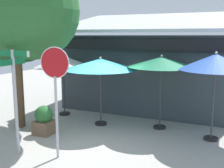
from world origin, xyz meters
TOP-DOWN VIEW (x-y plane):
  - ground_plane at (0.00, 0.00)m, footprint 28.00×28.00m
  - cafe_building at (0.51, 4.87)m, footprint 7.61×4.74m
  - street_sign_post at (-1.39, -1.81)m, footprint 1.01×0.95m
  - stop_sign at (-0.21, -1.60)m, footprint 0.81×0.11m
  - patio_umbrella_ivory_left at (-2.36, 1.99)m, footprint 2.31×2.31m
  - patio_umbrella_teal_center at (-0.40, 1.42)m, footprint 2.67×2.67m
  - patio_umbrella_forest_green_right at (1.71, 1.88)m, footprint 2.32×2.32m
  - patio_umbrella_royal_blue_far_right at (3.47, 1.44)m, footprint 2.21×2.21m
  - shade_tree at (-2.66, -0.11)m, footprint 4.77×4.23m
  - sidewalk_planter at (-1.69, -0.24)m, footprint 0.60×0.60m

SIDE VIEW (x-z plane):
  - ground_plane at x=0.00m, z-range -0.10..0.00m
  - sidewalk_planter at x=-1.69m, z-range -0.01..0.96m
  - cafe_building at x=0.51m, z-range -0.45..3.93m
  - street_sign_post at x=-1.39m, z-range 0.36..3.25m
  - stop_sign at x=-0.21m, z-range 0.61..3.59m
  - patio_umbrella_ivory_left at x=-2.36m, z-range 0.95..3.49m
  - patio_umbrella_teal_center at x=-0.40m, z-range 0.98..3.50m
  - patio_umbrella_forest_green_right at x=1.71m, z-range 1.04..3.66m
  - patio_umbrella_royal_blue_far_right at x=3.47m, z-range 1.06..3.85m
  - shade_tree at x=-2.66m, z-range 1.03..7.57m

